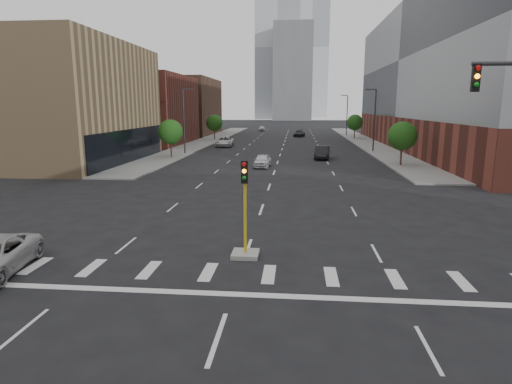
# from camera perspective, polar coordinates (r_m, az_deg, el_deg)

# --- Properties ---
(ground) EXTENTS (400.00, 400.00, 0.00)m
(ground) POSITION_cam_1_polar(r_m,az_deg,el_deg) (11.67, -7.12, -23.72)
(ground) COLOR black
(ground) RESTS_ON ground
(sidewalk_left_far) EXTENTS (5.00, 92.00, 0.15)m
(sidewalk_left_far) POSITION_cam_1_polar(r_m,az_deg,el_deg) (85.31, -6.33, 6.89)
(sidewalk_left_far) COLOR gray
(sidewalk_left_far) RESTS_ON ground
(sidewalk_right_far) EXTENTS (5.00, 92.00, 0.15)m
(sidewalk_right_far) POSITION_cam_1_polar(r_m,az_deg,el_deg) (84.53, 14.15, 6.58)
(sidewalk_right_far) COLOR gray
(sidewalk_right_far) RESTS_ON ground
(building_left_mid) EXTENTS (20.00, 24.00, 14.00)m
(building_left_mid) POSITION_cam_1_polar(r_m,az_deg,el_deg) (57.56, -26.18, 10.57)
(building_left_mid) COLOR #9F825A
(building_left_mid) RESTS_ON ground
(building_left_far_a) EXTENTS (20.00, 22.00, 12.00)m
(building_left_far_a) POSITION_cam_1_polar(r_m,az_deg,el_deg) (80.95, -16.44, 10.47)
(building_left_far_a) COLOR brown
(building_left_far_a) RESTS_ON ground
(building_left_far_b) EXTENTS (20.00, 24.00, 13.00)m
(building_left_far_b) POSITION_cam_1_polar(r_m,az_deg,el_deg) (105.56, -11.19, 11.10)
(building_left_far_b) COLOR brown
(building_left_far_b) RESTS_ON ground
(building_right_main) EXTENTS (24.00, 70.00, 22.00)m
(building_right_main) POSITION_cam_1_polar(r_m,az_deg,el_deg) (74.60, 27.64, 13.46)
(building_right_main) COLOR brown
(building_right_main) RESTS_ON ground
(tower_left) EXTENTS (22.00, 22.00, 70.00)m
(tower_left) POSITION_cam_1_polar(r_m,az_deg,el_deg) (231.26, 2.95, 18.43)
(tower_left) COLOR #B2B7BC
(tower_left) RESTS_ON ground
(tower_right) EXTENTS (20.00, 20.00, 80.00)m
(tower_right) POSITION_cam_1_polar(r_m,az_deg,el_deg) (271.46, 7.35, 18.37)
(tower_right) COLOR #B2B7BC
(tower_right) RESTS_ON ground
(tower_mid) EXTENTS (18.00, 18.00, 44.00)m
(tower_mid) POSITION_cam_1_polar(r_m,az_deg,el_deg) (209.87, 4.93, 15.56)
(tower_mid) COLOR slate
(tower_mid) RESTS_ON ground
(median_traffic_signal) EXTENTS (1.20, 1.20, 4.40)m
(median_traffic_signal) POSITION_cam_1_polar(r_m,az_deg,el_deg) (19.27, -1.45, -5.88)
(median_traffic_signal) COLOR #999993
(median_traffic_signal) RESTS_ON ground
(streetlight_right_a) EXTENTS (1.60, 0.22, 9.07)m
(streetlight_right_a) POSITION_cam_1_polar(r_m,az_deg,el_deg) (65.29, 15.47, 9.53)
(streetlight_right_a) COLOR #2D2D30
(streetlight_right_a) RESTS_ON ground
(streetlight_right_b) EXTENTS (1.60, 0.22, 9.07)m
(streetlight_right_b) POSITION_cam_1_polar(r_m,az_deg,el_deg) (99.94, 12.00, 10.21)
(streetlight_right_b) COLOR #2D2D30
(streetlight_right_b) RESTS_ON ground
(streetlight_left) EXTENTS (1.60, 0.22, 9.07)m
(streetlight_left) POSITION_cam_1_polar(r_m,az_deg,el_deg) (61.34, -9.52, 9.69)
(streetlight_left) COLOR #2D2D30
(streetlight_left) RESTS_ON ground
(tree_left_near) EXTENTS (3.20, 3.20, 4.85)m
(tree_left_near) POSITION_cam_1_polar(r_m,az_deg,el_deg) (56.76, -11.34, 7.86)
(tree_left_near) COLOR #382619
(tree_left_near) RESTS_ON ground
(tree_left_far) EXTENTS (3.20, 3.20, 4.85)m
(tree_left_far) POSITION_cam_1_polar(r_m,az_deg,el_deg) (85.90, -5.58, 9.16)
(tree_left_far) COLOR #382619
(tree_left_far) RESTS_ON ground
(tree_right_near) EXTENTS (3.20, 3.20, 4.85)m
(tree_right_near) POSITION_cam_1_polar(r_m,az_deg,el_deg) (50.80, 18.93, 7.08)
(tree_right_near) COLOR #382619
(tree_right_near) RESTS_ON ground
(tree_right_far) EXTENTS (3.20, 3.20, 4.85)m
(tree_right_far) POSITION_cam_1_polar(r_m,az_deg,el_deg) (90.13, 13.05, 9.03)
(tree_right_far) COLOR #382619
(tree_right_far) RESTS_ON ground
(car_near_left) EXTENTS (1.90, 4.29, 1.44)m
(car_near_left) POSITION_cam_1_polar(r_m,az_deg,el_deg) (47.65, 0.87, 4.20)
(car_near_left) COLOR silver
(car_near_left) RESTS_ON ground
(car_mid_right) EXTENTS (2.24, 5.17, 1.65)m
(car_mid_right) POSITION_cam_1_polar(r_m,az_deg,el_deg) (55.72, 8.82, 5.23)
(car_mid_right) COLOR black
(car_mid_right) RESTS_ON ground
(car_far_left) EXTENTS (2.99, 5.95, 1.62)m
(car_far_left) POSITION_cam_1_polar(r_m,az_deg,el_deg) (72.22, -4.17, 6.71)
(car_far_left) COLOR silver
(car_far_left) RESTS_ON ground
(car_deep_right) EXTENTS (2.84, 5.25, 1.44)m
(car_deep_right) POSITION_cam_1_polar(r_m,az_deg,el_deg) (95.78, 5.80, 7.78)
(car_deep_right) COLOR black
(car_deep_right) RESTS_ON ground
(car_distant) EXTENTS (2.17, 4.24, 1.38)m
(car_distant) POSITION_cam_1_polar(r_m,az_deg,el_deg) (116.86, 0.80, 8.47)
(car_distant) COLOR silver
(car_distant) RESTS_ON ground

